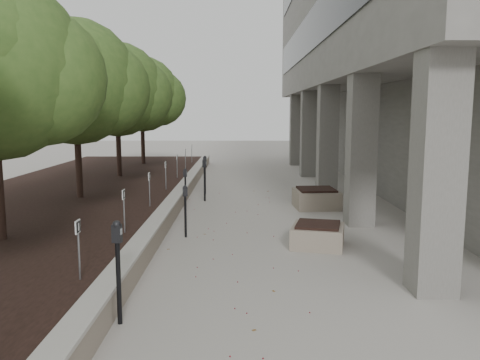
{
  "coord_description": "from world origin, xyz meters",
  "views": [
    {
      "loc": [
        0.18,
        -6.86,
        3.02
      ],
      "look_at": [
        0.18,
        6.61,
        1.13
      ],
      "focal_mm": 36.31,
      "sensor_mm": 36.0,
      "label": 1
    }
  ],
  "objects_px": {
    "planter_front": "(318,235)",
    "planter_back": "(316,198)",
    "parking_meter_1": "(118,273)",
    "parking_meter_3": "(185,188)",
    "crabapple_tree_4": "(117,110)",
    "crabapple_tree_5": "(142,110)",
    "parking_meter_4": "(205,180)",
    "parking_meter_2": "(185,211)",
    "crabapple_tree_3": "(76,109)",
    "parking_meter_5": "(205,175)"
  },
  "relations": [
    {
      "from": "parking_meter_4",
      "to": "parking_meter_5",
      "type": "xyz_separation_m",
      "value": [
        -0.09,
        1.42,
        -0.02
      ]
    },
    {
      "from": "crabapple_tree_5",
      "to": "parking_meter_2",
      "type": "bearing_deg",
      "value": -74.7
    },
    {
      "from": "parking_meter_3",
      "to": "crabapple_tree_4",
      "type": "bearing_deg",
      "value": 127.4
    },
    {
      "from": "crabapple_tree_5",
      "to": "planter_front",
      "type": "distance_m",
      "value": 15.95
    },
    {
      "from": "parking_meter_5",
      "to": "planter_back",
      "type": "xyz_separation_m",
      "value": [
        3.72,
        -2.58,
        -0.4
      ]
    },
    {
      "from": "parking_meter_1",
      "to": "planter_back",
      "type": "distance_m",
      "value": 9.53
    },
    {
      "from": "crabapple_tree_3",
      "to": "planter_front",
      "type": "xyz_separation_m",
      "value": [
        6.74,
        -4.17,
        -2.85
      ]
    },
    {
      "from": "planter_back",
      "to": "crabapple_tree_5",
      "type": "bearing_deg",
      "value": 127.42
    },
    {
      "from": "crabapple_tree_4",
      "to": "planter_front",
      "type": "bearing_deg",
      "value": -53.68
    },
    {
      "from": "parking_meter_1",
      "to": "parking_meter_3",
      "type": "xyz_separation_m",
      "value": [
        0.0,
        8.53,
        -0.13
      ]
    },
    {
      "from": "parking_meter_2",
      "to": "planter_back",
      "type": "bearing_deg",
      "value": 26.73
    },
    {
      "from": "crabapple_tree_4",
      "to": "parking_meter_2",
      "type": "xyz_separation_m",
      "value": [
        3.66,
        -8.37,
        -2.48
      ]
    },
    {
      "from": "parking_meter_5",
      "to": "parking_meter_1",
      "type": "bearing_deg",
      "value": -84.33
    },
    {
      "from": "crabapple_tree_5",
      "to": "planter_back",
      "type": "distance_m",
      "value": 12.51
    },
    {
      "from": "parking_meter_5",
      "to": "parking_meter_3",
      "type": "bearing_deg",
      "value": -91.5
    },
    {
      "from": "planter_front",
      "to": "planter_back",
      "type": "xyz_separation_m",
      "value": [
        0.66,
        4.49,
        0.05
      ]
    },
    {
      "from": "planter_back",
      "to": "parking_meter_2",
      "type": "bearing_deg",
      "value": -135.45
    },
    {
      "from": "parking_meter_1",
      "to": "parking_meter_4",
      "type": "bearing_deg",
      "value": 95.39
    },
    {
      "from": "parking_meter_4",
      "to": "planter_front",
      "type": "xyz_separation_m",
      "value": [
        2.97,
        -5.66,
        -0.47
      ]
    },
    {
      "from": "crabapple_tree_4",
      "to": "crabapple_tree_5",
      "type": "bearing_deg",
      "value": 90.0
    },
    {
      "from": "parking_meter_4",
      "to": "planter_back",
      "type": "xyz_separation_m",
      "value": [
        3.63,
        -1.17,
        -0.42
      ]
    },
    {
      "from": "crabapple_tree_5",
      "to": "parking_meter_5",
      "type": "xyz_separation_m",
      "value": [
        3.68,
        -7.1,
        -2.4
      ]
    },
    {
      "from": "crabapple_tree_3",
      "to": "planter_front",
      "type": "relative_size",
      "value": 4.79
    },
    {
      "from": "parking_meter_4",
      "to": "crabapple_tree_4",
      "type": "bearing_deg",
      "value": 151.56
    },
    {
      "from": "parking_meter_1",
      "to": "parking_meter_3",
      "type": "relative_size",
      "value": 1.2
    },
    {
      "from": "crabapple_tree_5",
      "to": "parking_meter_1",
      "type": "bearing_deg",
      "value": -79.9
    },
    {
      "from": "parking_meter_4",
      "to": "crabapple_tree_5",
      "type": "bearing_deg",
      "value": 128.42
    },
    {
      "from": "parking_meter_1",
      "to": "parking_meter_5",
      "type": "bearing_deg",
      "value": 96.24
    },
    {
      "from": "crabapple_tree_3",
      "to": "crabapple_tree_5",
      "type": "bearing_deg",
      "value": 90.0
    },
    {
      "from": "crabapple_tree_4",
      "to": "planter_back",
      "type": "bearing_deg",
      "value": -32.29
    },
    {
      "from": "crabapple_tree_5",
      "to": "parking_meter_4",
      "type": "xyz_separation_m",
      "value": [
        3.77,
        -8.51,
        -2.39
      ]
    },
    {
      "from": "parking_meter_2",
      "to": "parking_meter_4",
      "type": "relative_size",
      "value": 0.87
    },
    {
      "from": "parking_meter_1",
      "to": "parking_meter_2",
      "type": "height_order",
      "value": "parking_meter_1"
    },
    {
      "from": "crabapple_tree_4",
      "to": "parking_meter_3",
      "type": "bearing_deg",
      "value": -55.43
    },
    {
      "from": "parking_meter_5",
      "to": "planter_front",
      "type": "relative_size",
      "value": 1.26
    },
    {
      "from": "crabapple_tree_5",
      "to": "planter_back",
      "type": "bearing_deg",
      "value": -52.58
    },
    {
      "from": "parking_meter_1",
      "to": "planter_front",
      "type": "relative_size",
      "value": 1.34
    },
    {
      "from": "parking_meter_3",
      "to": "crabapple_tree_3",
      "type": "bearing_deg",
      "value": -172.18
    },
    {
      "from": "parking_meter_3",
      "to": "crabapple_tree_5",
      "type": "bearing_deg",
      "value": 111.33
    },
    {
      "from": "parking_meter_3",
      "to": "planter_back",
      "type": "height_order",
      "value": "parking_meter_3"
    },
    {
      "from": "crabapple_tree_5",
      "to": "planter_back",
      "type": "height_order",
      "value": "crabapple_tree_5"
    },
    {
      "from": "parking_meter_2",
      "to": "crabapple_tree_3",
      "type": "bearing_deg",
      "value": 119.55
    },
    {
      "from": "parking_meter_4",
      "to": "parking_meter_3",
      "type": "bearing_deg",
      "value": -98.98
    },
    {
      "from": "crabapple_tree_3",
      "to": "parking_meter_5",
      "type": "xyz_separation_m",
      "value": [
        3.68,
        2.9,
        -2.4
      ]
    },
    {
      "from": "parking_meter_2",
      "to": "crabapple_tree_5",
      "type": "bearing_deg",
      "value": 87.49
    },
    {
      "from": "crabapple_tree_4",
      "to": "parking_meter_4",
      "type": "distance_m",
      "value": 5.68
    },
    {
      "from": "crabapple_tree_3",
      "to": "parking_meter_3",
      "type": "height_order",
      "value": "crabapple_tree_3"
    },
    {
      "from": "planter_front",
      "to": "crabapple_tree_5",
      "type": "bearing_deg",
      "value": 115.44
    },
    {
      "from": "crabapple_tree_3",
      "to": "crabapple_tree_5",
      "type": "distance_m",
      "value": 10.0
    },
    {
      "from": "planter_back",
      "to": "crabapple_tree_4",
      "type": "bearing_deg",
      "value": 147.71
    }
  ]
}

